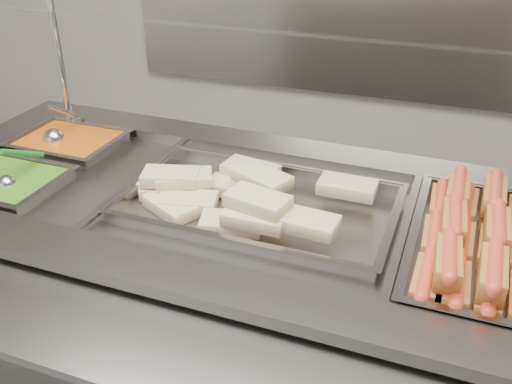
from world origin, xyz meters
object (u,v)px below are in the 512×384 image
(steam_counter, at_px, (241,326))
(sneeze_guard, at_px, (268,37))
(pan_wraps, at_px, (260,209))
(pan_hotdogs, at_px, (487,259))
(ladle, at_px, (55,137))
(serving_spoon, at_px, (10,179))

(steam_counter, bearing_deg, sneeze_guard, 88.87)
(steam_counter, bearing_deg, pan_wraps, -1.14)
(steam_counter, xyz_separation_m, pan_hotdogs, (0.66, -0.01, 0.43))
(steam_counter, relative_size, pan_wraps, 2.76)
(pan_wraps, bearing_deg, steam_counter, 178.86)
(pan_wraps, height_order, ladle, ladle)
(sneeze_guard, relative_size, pan_wraps, 2.41)
(pan_wraps, height_order, serving_spoon, serving_spoon)
(pan_hotdogs, xyz_separation_m, serving_spoon, (-1.31, -0.13, 0.05))
(steam_counter, distance_m, sneeze_guard, 0.89)
(sneeze_guard, bearing_deg, pan_wraps, -75.79)
(serving_spoon, bearing_deg, sneeze_guard, 29.79)
(steam_counter, xyz_separation_m, serving_spoon, (-0.65, -0.15, 0.49))
(serving_spoon, bearing_deg, ladle, 102.88)
(sneeze_guard, distance_m, pan_hotdogs, 0.82)
(sneeze_guard, height_order, pan_wraps, sneeze_guard)
(serving_spoon, bearing_deg, pan_hotdogs, 5.75)
(pan_hotdogs, height_order, pan_wraps, same)
(ladle, bearing_deg, pan_hotdogs, -6.83)
(pan_hotdogs, bearing_deg, ladle, 173.17)
(steam_counter, height_order, pan_wraps, pan_wraps)
(ladle, distance_m, serving_spoon, 0.31)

